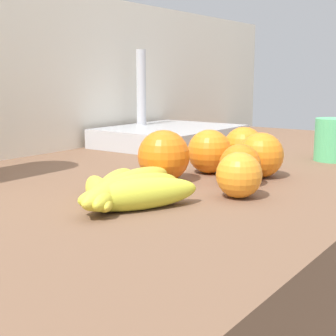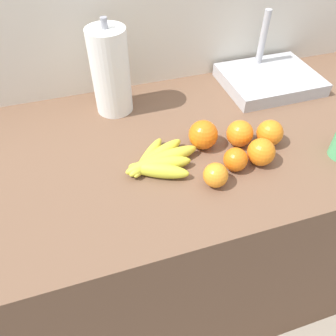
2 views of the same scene
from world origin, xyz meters
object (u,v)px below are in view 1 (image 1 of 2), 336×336
at_px(orange_far_right, 164,156).
at_px(orange_right, 261,155).
at_px(banana_bunch, 125,190).
at_px(orange_back_left, 209,151).
at_px(sink_basin, 170,135).
at_px(orange_front, 240,165).
at_px(mug, 333,140).
at_px(orange_back_right, 244,147).
at_px(orange_center, 239,175).

height_order(orange_far_right, orange_right, orange_far_right).
bearing_deg(banana_bunch, orange_back_left, 5.29).
height_order(banana_bunch, orange_far_right, orange_far_right).
height_order(banana_bunch, sink_basin, sink_basin).
bearing_deg(orange_front, sink_basin, 49.22).
bearing_deg(mug, orange_back_right, 147.74).
relative_size(orange_back_right, orange_right, 1.00).
bearing_deg(orange_front, mug, -7.83).
xyz_separation_m(orange_right, sink_basin, (0.23, 0.35, -0.01)).
bearing_deg(orange_center, orange_front, 27.27).
xyz_separation_m(orange_back_left, orange_center, (-0.13, -0.13, -0.01)).
bearing_deg(banana_bunch, sink_basin, 29.95).
height_order(orange_far_right, orange_center, orange_far_right).
height_order(orange_right, mug, mug).
distance_m(banana_bunch, orange_center, 0.16).
xyz_separation_m(orange_back_left, mug, (0.26, -0.13, 0.00)).
relative_size(orange_back_right, mug, 0.89).
xyz_separation_m(banana_bunch, orange_back_left, (0.25, 0.02, 0.02)).
height_order(orange_front, orange_right, orange_right).
relative_size(orange_back_right, sink_basin, 0.23).
relative_size(orange_back_left, orange_center, 1.19).
bearing_deg(orange_center, orange_back_right, 25.85).
relative_size(sink_basin, mug, 3.82).
xyz_separation_m(orange_front, sink_basin, (0.31, 0.35, -0.01)).
distance_m(orange_back_left, orange_center, 0.18).
bearing_deg(orange_front, orange_back_left, 57.44).
bearing_deg(orange_back_left, orange_right, -77.23).
relative_size(orange_front, sink_basin, 0.20).
relative_size(banana_bunch, orange_center, 3.39).
bearing_deg(orange_back_right, mug, -32.26).
bearing_deg(orange_back_left, orange_back_right, -15.80).
bearing_deg(mug, orange_back_left, 152.63).
bearing_deg(orange_far_right, banana_bunch, -162.75).
relative_size(banana_bunch, orange_right, 2.90).
bearing_deg(sink_basin, orange_far_right, -145.50).
height_order(banana_bunch, orange_back_right, orange_back_right).
bearing_deg(orange_front, orange_center, -152.73).
height_order(orange_front, orange_center, same).
bearing_deg(mug, sink_basin, 91.20).
distance_m(orange_front, orange_back_right, 0.16).
bearing_deg(orange_back_right, banana_bunch, 179.94).
distance_m(sink_basin, mug, 0.40).
bearing_deg(orange_center, orange_back_left, 44.47).
bearing_deg(orange_right, sink_basin, 57.14).
distance_m(orange_far_right, orange_center, 0.15).
xyz_separation_m(banana_bunch, orange_far_right, (0.15, 0.05, 0.02)).
height_order(orange_far_right, sink_basin, sink_basin).
bearing_deg(orange_back_right, orange_front, -154.88).
bearing_deg(orange_center, orange_far_right, 80.46).
bearing_deg(orange_back_left, banana_bunch, -174.71).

